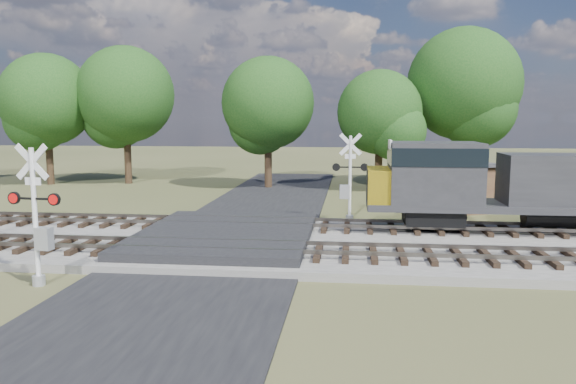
# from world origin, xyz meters

# --- Properties ---
(ground) EXTENTS (160.00, 160.00, 0.00)m
(ground) POSITION_xyz_m (0.00, 0.00, 0.00)
(ground) COLOR #3C4424
(ground) RESTS_ON ground
(ballast_bed) EXTENTS (140.00, 10.00, 0.30)m
(ballast_bed) POSITION_xyz_m (10.00, 0.50, 0.15)
(ballast_bed) COLOR gray
(ballast_bed) RESTS_ON ground
(road) EXTENTS (7.00, 60.00, 0.08)m
(road) POSITION_xyz_m (0.00, 0.00, 0.04)
(road) COLOR black
(road) RESTS_ON ground
(crossing_panel) EXTENTS (7.00, 9.00, 0.62)m
(crossing_panel) POSITION_xyz_m (0.00, 0.50, 0.32)
(crossing_panel) COLOR #262628
(crossing_panel) RESTS_ON ground
(track_near) EXTENTS (140.00, 2.60, 0.33)m
(track_near) POSITION_xyz_m (3.12, -2.00, 0.41)
(track_near) COLOR black
(track_near) RESTS_ON ballast_bed
(track_far) EXTENTS (140.00, 2.60, 0.33)m
(track_far) POSITION_xyz_m (3.12, 3.00, 0.41)
(track_far) COLOR black
(track_far) RESTS_ON ballast_bed
(crossing_signal_near) EXTENTS (1.81, 0.41, 4.48)m
(crossing_signal_near) POSITION_xyz_m (-4.50, -5.86, 1.86)
(crossing_signal_near) COLOR silver
(crossing_signal_near) RESTS_ON ground
(crossing_signal_far) EXTENTS (1.82, 0.40, 4.51)m
(crossing_signal_far) POSITION_xyz_m (5.01, 6.38, 1.87)
(crossing_signal_far) COLOR silver
(crossing_signal_far) RESTS_ON ground
(equipment_shed) EXTENTS (5.32, 5.32, 2.77)m
(equipment_shed) POSITION_xyz_m (10.77, 10.55, 1.40)
(equipment_shed) COLOR #4C2B20
(equipment_shed) RESTS_ON ground
(treeline) EXTENTS (84.95, 11.44, 11.94)m
(treeline) POSITION_xyz_m (5.50, 20.46, 6.72)
(treeline) COLOR black
(treeline) RESTS_ON ground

